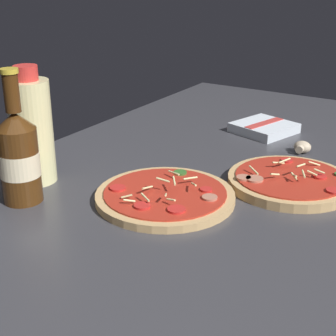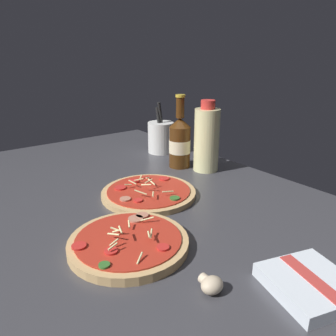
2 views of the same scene
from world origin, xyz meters
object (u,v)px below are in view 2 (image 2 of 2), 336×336
beer_bottle (180,142)px  oil_bottle (207,139)px  utensil_crock (161,137)px  pizza_near (129,242)px  mushroom_left (211,284)px  pizza_far (149,193)px  dish_towel (310,284)px

beer_bottle → oil_bottle: size_ratio=1.05×
oil_bottle → utensil_crock: oil_bottle is taller
pizza_near → mushroom_left: pizza_near is taller
beer_bottle → utensil_crock: beer_bottle is taller
mushroom_left → utensil_crock: bearing=149.8°
beer_bottle → utensil_crock: 18.52cm
mushroom_left → pizza_far: bearing=160.7°
mushroom_left → dish_towel: 16.28cm
oil_bottle → dish_towel: 60.20cm
dish_towel → pizza_far: bearing=180.0°
utensil_crock → dish_towel: size_ratio=1.17×
pizza_near → pizza_far: (-18.29, 17.21, -0.19)cm
pizza_far → oil_bottle: 29.05cm
pizza_far → dish_towel: pizza_far is taller
pizza_far → mushroom_left: 39.89cm
dish_towel → mushroom_left: bearing=-126.2°
beer_bottle → mushroom_left: beer_bottle is taller
pizza_near → beer_bottle: beer_bottle is taller
dish_towel → pizza_near: bearing=-149.3°
mushroom_left → dish_towel: bearing=53.8°
pizza_far → utensil_crock: (-31.37, 27.02, 5.25)cm
mushroom_left → dish_towel: size_ratio=0.25×
oil_bottle → beer_bottle: bearing=-149.2°
pizza_far → beer_bottle: size_ratio=1.06×
pizza_far → dish_towel: size_ratio=1.54×
pizza_near → mushroom_left: size_ratio=5.83×
beer_bottle → dish_towel: (61.00, -22.08, -7.53)cm
utensil_crock → dish_towel: 83.31cm
pizza_near → mushroom_left: bearing=11.8°
beer_bottle → pizza_near: bearing=-50.8°
pizza_far → mushroom_left: size_ratio=6.18×
utensil_crock → oil_bottle: bearing=-0.6°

